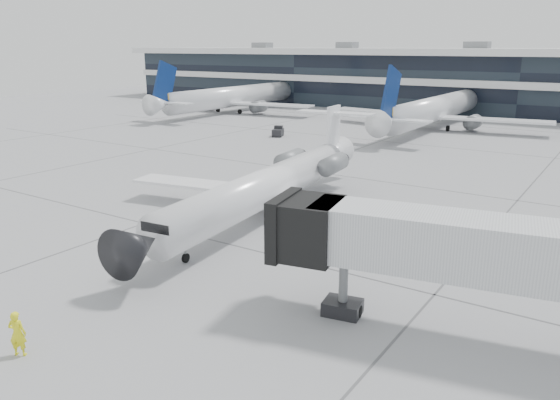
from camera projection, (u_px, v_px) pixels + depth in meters
The scene contains 9 objects.
ground at pixel (265, 253), 31.65m from camera, with size 220.00×220.00×0.00m, color gray.
terminal at pixel (531, 85), 96.14m from camera, with size 170.00×22.00×10.00m, color black.
bg_jet_left at pixel (236, 112), 99.68m from camera, with size 32.00×40.00×9.60m, color white, non-canonical shape.
bg_jet_center at pixel (435, 128), 80.06m from camera, with size 32.00×40.00×9.60m, color white, non-canonical shape.
regional_jet at pixel (270, 184), 38.13m from camera, with size 23.00×28.72×6.63m.
jet_bridge at pixel (494, 252), 21.17m from camera, with size 16.54×5.99×5.32m.
ramp_worker at pixel (17, 333), 20.96m from camera, with size 0.68×0.45×1.86m, color #FFFB1A.
traffic_cone at pixel (282, 201), 41.30m from camera, with size 0.41×0.41×0.58m.
far_tug at pixel (278, 132), 72.55m from camera, with size 1.98×2.46×1.36m.
Camera 1 is at (17.05, -24.24, 11.58)m, focal length 35.00 mm.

